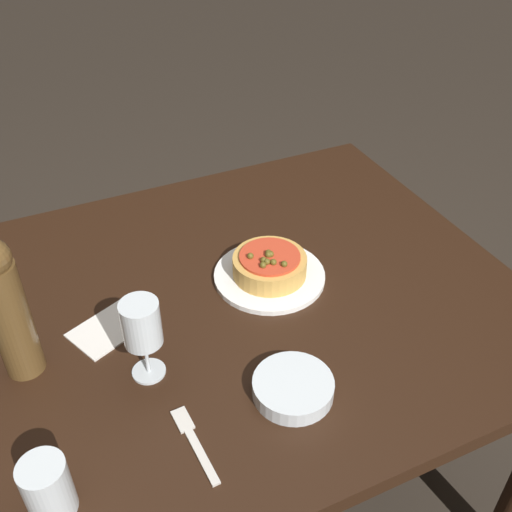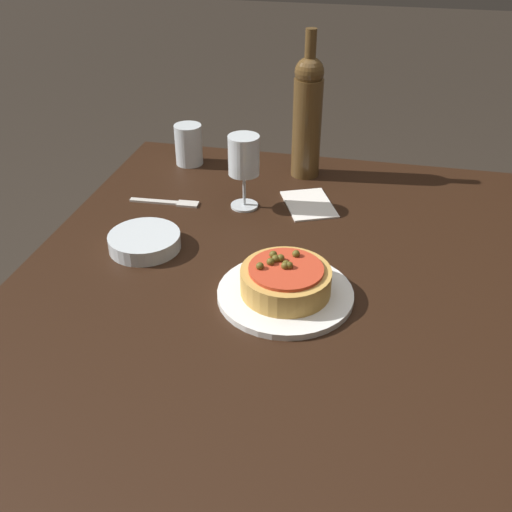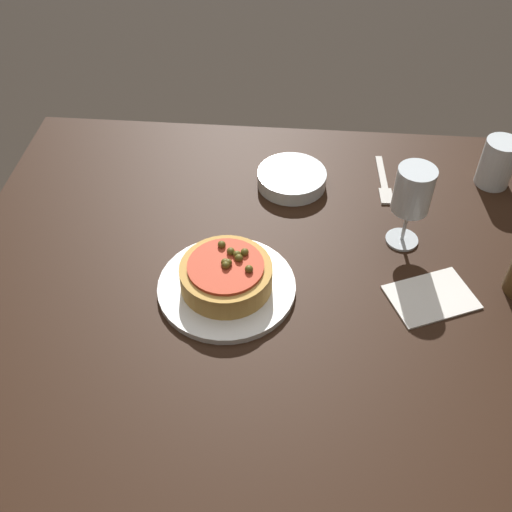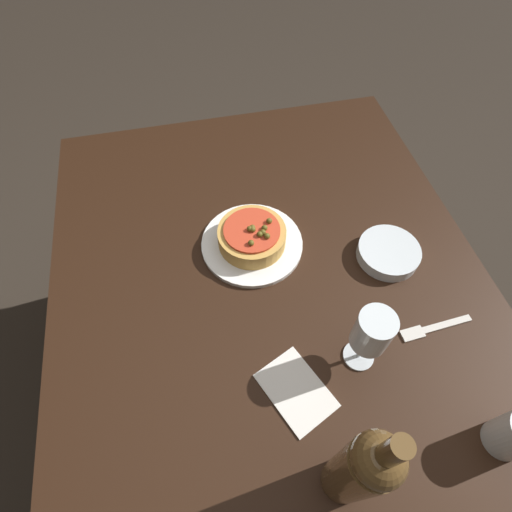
% 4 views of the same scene
% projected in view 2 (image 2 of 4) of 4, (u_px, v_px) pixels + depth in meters
% --- Properties ---
extents(ground_plane, '(14.00, 14.00, 0.00)m').
position_uv_depth(ground_plane, '(274.00, 508.00, 1.51)').
color(ground_plane, '#2D261E').
extents(dining_table, '(1.14, 0.99, 0.72)m').
position_uv_depth(dining_table, '(279.00, 312.00, 1.17)').
color(dining_table, black).
rests_on(dining_table, ground_plane).
extents(dinner_plate, '(0.24, 0.24, 0.01)m').
position_uv_depth(dinner_plate, '(285.00, 294.00, 1.06)').
color(dinner_plate, white).
rests_on(dinner_plate, dining_table).
extents(pizza, '(0.16, 0.16, 0.06)m').
position_uv_depth(pizza, '(286.00, 280.00, 1.04)').
color(pizza, gold).
rests_on(pizza, dinner_plate).
extents(wine_glass, '(0.07, 0.07, 0.17)m').
position_uv_depth(wine_glass, '(244.00, 158.00, 1.29)').
color(wine_glass, silver).
rests_on(wine_glass, dining_table).
extents(wine_bottle, '(0.07, 0.07, 0.35)m').
position_uv_depth(wine_bottle, '(307.00, 115.00, 1.42)').
color(wine_bottle, brown).
rests_on(wine_bottle, dining_table).
extents(water_cup, '(0.07, 0.07, 0.10)m').
position_uv_depth(water_cup, '(189.00, 145.00, 1.53)').
color(water_cup, silver).
rests_on(water_cup, dining_table).
extents(side_bowl, '(0.14, 0.14, 0.03)m').
position_uv_depth(side_bowl, '(145.00, 241.00, 1.19)').
color(side_bowl, silver).
rests_on(side_bowl, dining_table).
extents(fork, '(0.03, 0.16, 0.00)m').
position_uv_depth(fork, '(169.00, 202.00, 1.36)').
color(fork, beige).
rests_on(fork, dining_table).
extents(paper_napkin, '(0.17, 0.15, 0.00)m').
position_uv_depth(paper_napkin, '(309.00, 204.00, 1.36)').
color(paper_napkin, silver).
rests_on(paper_napkin, dining_table).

